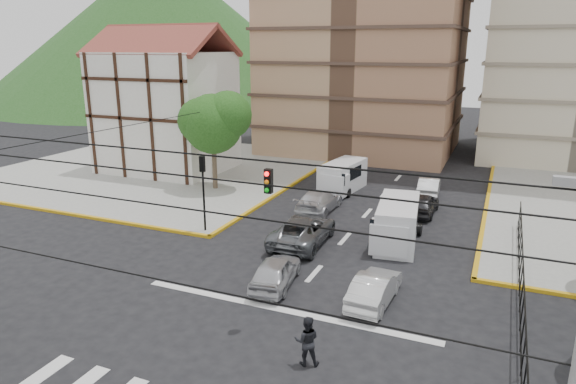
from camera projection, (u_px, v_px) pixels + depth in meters
The scene contains 18 objects.
ground at pixel (270, 324), 20.13m from camera, with size 160.00×160.00×0.00m, color black.
sidewalk_nw at pixel (160, 168), 45.33m from camera, with size 26.00×26.00×0.15m, color gray.
stop_line at pixel (282, 310), 21.19m from camera, with size 13.00×0.40×0.01m, color silver.
tudor_building at pixel (166, 110), 43.52m from camera, with size 10.80×8.05×12.23m.
distant_hill at pixel (164, 27), 98.89m from camera, with size 70.00×70.00×28.00m, color #1F4D19.
park_fence at pixel (519, 316), 20.73m from camera, with size 0.10×22.50×1.66m, color black, non-canonical shape.
tree_tudor at pixel (214, 121), 37.34m from camera, with size 5.39×4.40×7.43m.
traffic_light_nw at pixel (203, 181), 29.11m from camera, with size 0.28×0.22×4.40m.
traffic_light_hanging at pixel (242, 193), 16.71m from camera, with size 18.00×9.12×0.92m.
van_right_lane at pixel (396, 225), 27.84m from camera, with size 2.68×5.44×2.35m.
van_left_lane at pixel (342, 178), 38.03m from camera, with size 2.56×5.12×2.21m.
car_silver_front_left at pixel (276, 271), 23.18m from camera, with size 1.62×4.03×1.37m, color #B6B7BB.
car_white_front_right at pixel (375, 288), 21.62m from camera, with size 1.42×4.07×1.34m, color silver.
car_grey_mid_left at pixel (303, 230), 28.10m from camera, with size 2.55×5.52×1.53m, color slate.
car_silver_rear_left at pixel (319, 201), 33.61m from camera, with size 2.01×4.94×1.43m, color silver.
car_darkgrey_mid_right at pixel (423, 204), 33.01m from camera, with size 1.65×4.10×1.40m, color #262628.
car_white_rear_right at pixel (429, 187), 37.17m from camera, with size 1.42×4.07×1.34m, color white.
pedestrian_crosswalk at pixel (307, 341), 17.37m from camera, with size 0.87×0.68×1.78m, color black.
Camera 1 is at (7.66, -16.22, 10.52)m, focal length 32.00 mm.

